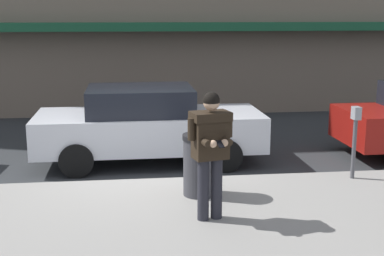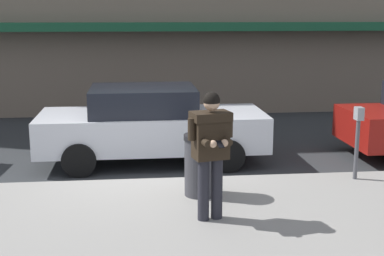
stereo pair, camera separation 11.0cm
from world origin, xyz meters
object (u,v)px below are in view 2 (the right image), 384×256
parking_meter (358,132)px  trash_bin (201,165)px  parked_sedan_mid (151,124)px  man_texting_on_phone (211,142)px

parking_meter → trash_bin: parking_meter is taller
parked_sedan_mid → parking_meter: 4.01m
parked_sedan_mid → trash_bin: bearing=-73.9°
parking_meter → trash_bin: bearing=-169.0°
man_texting_on_phone → trash_bin: man_texting_on_phone is taller
man_texting_on_phone → parking_meter: size_ratio=1.42×
man_texting_on_phone → parking_meter: man_texting_on_phone is taller
parked_sedan_mid → trash_bin: size_ratio=4.60×
parked_sedan_mid → man_texting_on_phone: (0.73, -3.54, 0.46)m
parked_sedan_mid → man_texting_on_phone: 3.65m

